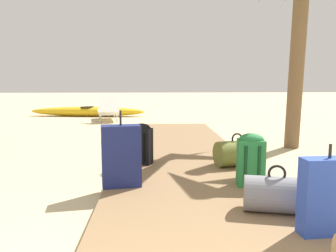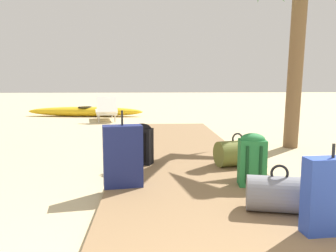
{
  "view_description": "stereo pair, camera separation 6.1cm",
  "coord_description": "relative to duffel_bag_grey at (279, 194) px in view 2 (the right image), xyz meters",
  "views": [
    {
      "loc": [
        -0.46,
        -0.64,
        1.29
      ],
      "look_at": [
        -0.2,
        4.87,
        0.55
      ],
      "focal_mm": 37.56,
      "sensor_mm": 36.0,
      "label": 1
    },
    {
      "loc": [
        -0.52,
        -0.63,
        1.29
      ],
      "look_at": [
        -0.2,
        4.87,
        0.55
      ],
      "focal_mm": 37.56,
      "sensor_mm": 36.0,
      "label": 2
    }
  ],
  "objects": [
    {
      "name": "ground_plane",
      "position": [
        -0.67,
        1.15,
        -0.25
      ],
      "size": [
        60.0,
        60.0,
        0.0
      ],
      "primitive_type": "plane",
      "color": "#CCB789"
    },
    {
      "name": "boardwalk",
      "position": [
        -0.67,
        2.03,
        -0.21
      ],
      "size": [
        1.99,
        8.86,
        0.08
      ],
      "primitive_type": "cube",
      "color": "olive",
      "rests_on": "ground"
    },
    {
      "name": "duffel_bag_grey",
      "position": [
        0.0,
        0.0,
        0.0
      ],
      "size": [
        0.63,
        0.45,
        0.44
      ],
      "color": "slate",
      "rests_on": "boardwalk"
    },
    {
      "name": "duffel_bag_olive",
      "position": [
        0.06,
        1.73,
        0.01
      ],
      "size": [
        0.64,
        0.49,
        0.47
      ],
      "color": "olive",
      "rests_on": "boardwalk"
    },
    {
      "name": "backpack_green",
      "position": [
        -0.01,
        0.81,
        0.15
      ],
      "size": [
        0.32,
        0.27,
        0.6
      ],
      "color": "#237538",
      "rests_on": "boardwalk"
    },
    {
      "name": "backpack_black",
      "position": [
        -1.27,
        1.91,
        0.14
      ],
      "size": [
        0.33,
        0.27,
        0.58
      ],
      "color": "black",
      "rests_on": "boardwalk"
    },
    {
      "name": "suitcase_blue",
      "position": [
        0.23,
        -0.47,
        0.14
      ],
      "size": [
        0.44,
        0.19,
        0.72
      ],
      "color": "#2847B7",
      "rests_on": "boardwalk"
    },
    {
      "name": "suitcase_navy",
      "position": [
        -1.47,
        0.86,
        0.18
      ],
      "size": [
        0.46,
        0.28,
        0.86
      ],
      "color": "navy",
      "rests_on": "boardwalk"
    },
    {
      "name": "lounge_chair",
      "position": [
        -2.49,
        7.94,
        0.08
      ],
      "size": [
        0.87,
        1.63,
        0.78
      ],
      "color": "white",
      "rests_on": "ground"
    },
    {
      "name": "kayak",
      "position": [
        -3.37,
        9.34,
        -0.08
      ],
      "size": [
        4.1,
        1.07,
        0.34
      ],
      "color": "gold",
      "rests_on": "ground"
    },
    {
      "name": "rock_right_near",
      "position": [
        0.98,
        1.39,
        -0.2
      ],
      "size": [
        0.21,
        0.21,
        0.1
      ],
      "primitive_type": "ellipsoid",
      "rotation": [
        0.0,
        0.0,
        2.31
      ],
      "color": "slate",
      "rests_on": "ground"
    }
  ]
}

